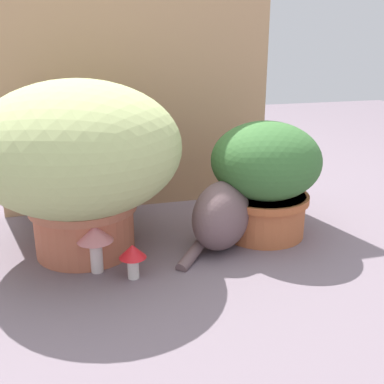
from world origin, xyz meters
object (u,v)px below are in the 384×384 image
object	(u,v)px
mushroom_ornament_red	(133,255)
mushroom_ornament_pink	(95,238)
grass_planter	(79,156)
leafy_planter	(265,175)
cat	(223,210)

from	to	relation	value
mushroom_ornament_red	mushroom_ornament_pink	bearing A→B (deg)	145.83
mushroom_ornament_red	mushroom_ornament_pink	distance (m)	0.12
grass_planter	leafy_planter	xyz separation A→B (m)	(0.60, -0.02, -0.10)
grass_planter	cat	distance (m)	0.48
leafy_planter	mushroom_ornament_red	bearing A→B (deg)	-157.96
cat	mushroom_ornament_pink	world-z (taller)	cat
mushroom_ornament_red	mushroom_ornament_pink	world-z (taller)	mushroom_ornament_pink
grass_planter	cat	bearing A→B (deg)	-9.95
leafy_planter	mushroom_ornament_pink	size ratio (longest dim) A/B	2.69
mushroom_ornament_pink	mushroom_ornament_red	bearing A→B (deg)	-34.17
leafy_planter	mushroom_ornament_pink	bearing A→B (deg)	-167.41
leafy_planter	cat	distance (m)	0.19
leafy_planter	cat	xyz separation A→B (m)	(-0.16, -0.05, -0.09)
cat	mushroom_ornament_red	world-z (taller)	cat
cat	mushroom_ornament_red	xyz separation A→B (m)	(-0.32, -0.14, -0.05)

